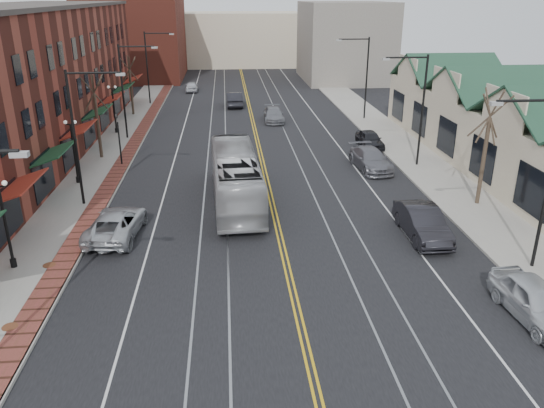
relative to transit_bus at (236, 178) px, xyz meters
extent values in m
plane|color=black|center=(2.19, -15.84, -1.59)|extent=(160.00, 160.00, 0.00)
cube|color=gray|center=(-9.81, 4.16, -1.52)|extent=(4.00, 120.00, 0.15)
cube|color=gray|center=(14.19, 4.16, -1.52)|extent=(4.00, 120.00, 0.15)
cube|color=maroon|center=(-16.81, 11.16, 3.91)|extent=(10.00, 50.00, 11.00)
cube|color=beige|center=(20.19, 4.16, 0.71)|extent=(8.00, 36.00, 4.60)
cube|color=maroon|center=(-13.81, 54.16, 5.41)|extent=(14.00, 18.00, 14.00)
cube|color=beige|center=(2.19, 69.16, 2.91)|extent=(22.00, 14.00, 9.00)
cube|color=slate|center=(17.19, 49.16, 3.91)|extent=(12.00, 16.00, 11.00)
cube|color=#999999|center=(-6.31, -15.84, 6.26)|extent=(0.50, 0.25, 0.15)
cylinder|color=black|center=(-9.31, 0.16, 2.56)|extent=(0.16, 0.16, 8.00)
cylinder|color=black|center=(-7.81, 0.16, 6.36)|extent=(3.00, 0.12, 0.12)
cube|color=#999999|center=(-6.31, 0.16, 6.26)|extent=(0.50, 0.25, 0.15)
cylinder|color=black|center=(-9.31, 16.16, 2.56)|extent=(0.16, 0.16, 8.00)
cylinder|color=black|center=(-7.81, 16.16, 6.36)|extent=(3.00, 0.12, 0.12)
cube|color=#999999|center=(-6.31, 16.16, 6.26)|extent=(0.50, 0.25, 0.15)
cylinder|color=black|center=(-9.31, 32.16, 2.56)|extent=(0.16, 0.16, 8.00)
cylinder|color=black|center=(-7.81, 32.16, 6.36)|extent=(3.00, 0.12, 0.12)
cube|color=#999999|center=(-6.31, 32.16, 6.26)|extent=(0.50, 0.25, 0.15)
cylinder|color=black|center=(12.19, -9.84, 6.36)|extent=(3.00, 0.12, 0.12)
cube|color=#999999|center=(10.69, -9.84, 6.26)|extent=(0.50, 0.25, 0.15)
cylinder|color=black|center=(13.69, 6.16, 2.56)|extent=(0.16, 0.16, 8.00)
cylinder|color=black|center=(12.19, 6.16, 6.36)|extent=(3.00, 0.12, 0.12)
cube|color=#999999|center=(10.69, 6.16, 6.26)|extent=(0.50, 0.25, 0.15)
cylinder|color=black|center=(13.69, 22.16, 2.56)|extent=(0.16, 0.16, 8.00)
cylinder|color=black|center=(12.19, 22.16, 6.36)|extent=(3.00, 0.12, 0.12)
cube|color=#999999|center=(10.69, 22.16, 6.26)|extent=(0.50, 0.25, 0.15)
cylinder|color=black|center=(-10.61, -7.84, -1.24)|extent=(0.28, 0.28, 0.40)
cylinder|color=black|center=(-10.61, -7.84, 0.56)|extent=(0.14, 0.14, 4.00)
sphere|color=white|center=(-10.31, -7.84, 2.71)|extent=(0.24, 0.24, 0.24)
cylinder|color=black|center=(-10.61, 4.16, -1.24)|extent=(0.28, 0.28, 0.40)
cylinder|color=black|center=(-10.61, 4.16, 0.56)|extent=(0.14, 0.14, 4.00)
cube|color=black|center=(-10.61, 4.16, 2.56)|extent=(0.60, 0.06, 0.06)
sphere|color=white|center=(-10.91, 4.16, 2.71)|extent=(0.24, 0.24, 0.24)
sphere|color=white|center=(-10.31, 4.16, 2.71)|extent=(0.24, 0.24, 0.24)
cylinder|color=black|center=(-10.61, 18.16, -1.24)|extent=(0.28, 0.28, 0.40)
cylinder|color=black|center=(-10.61, 18.16, 0.56)|extent=(0.14, 0.14, 4.00)
cube|color=black|center=(-10.61, 18.16, 2.56)|extent=(0.60, 0.06, 0.06)
sphere|color=white|center=(-10.91, 18.16, 2.71)|extent=(0.24, 0.24, 0.24)
sphere|color=white|center=(-10.31, 18.16, 2.71)|extent=(0.24, 0.24, 0.24)
cylinder|color=#382B21|center=(-10.31, 10.16, 1.01)|extent=(0.24, 0.24, 4.90)
cylinder|color=#382B21|center=(-10.31, 10.16, 3.56)|extent=(0.58, 1.37, 2.90)
cylinder|color=#382B21|center=(-10.31, 10.16, 3.56)|extent=(1.60, 0.66, 2.78)
cylinder|color=#382B21|center=(-10.31, 10.16, 3.56)|extent=(0.53, 1.23, 2.96)
cylinder|color=#382B21|center=(-10.31, 10.16, 3.56)|extent=(1.69, 1.03, 2.64)
cylinder|color=#382B21|center=(-10.31, 10.16, 3.56)|extent=(1.78, 1.29, 2.48)
cylinder|color=#382B21|center=(-10.31, 26.16, 0.83)|extent=(0.24, 0.24, 4.55)
cylinder|color=#382B21|center=(-10.31, 26.16, 3.21)|extent=(0.55, 1.28, 2.69)
cylinder|color=#382B21|center=(-10.31, 26.16, 3.21)|extent=(1.49, 0.62, 2.58)
cylinder|color=#382B21|center=(-10.31, 26.16, 3.21)|extent=(0.50, 1.15, 2.75)
cylinder|color=#382B21|center=(-10.31, 26.16, 3.21)|extent=(1.57, 0.97, 2.45)
cylinder|color=#382B21|center=(-10.31, 26.16, 3.21)|extent=(1.66, 1.20, 2.30)
cylinder|color=#382B21|center=(14.69, -1.84, 1.18)|extent=(0.24, 0.24, 5.25)
cylinder|color=#382B21|center=(14.69, -1.84, 3.91)|extent=(0.61, 1.46, 3.10)
cylinder|color=#382B21|center=(14.69, -1.84, 3.91)|extent=(1.70, 0.70, 2.97)
cylinder|color=#382B21|center=(14.69, -1.84, 3.91)|extent=(0.56, 1.31, 3.17)
cylinder|color=#382B21|center=(14.69, -1.84, 3.91)|extent=(1.80, 1.10, 2.82)
cylinder|color=#382B21|center=(14.69, -1.84, 3.91)|extent=(1.90, 1.37, 2.65)
cylinder|color=#592D19|center=(-9.01, -12.84, -1.44)|extent=(0.60, 0.60, 0.02)
cylinder|color=#592D19|center=(-9.01, -7.84, -1.44)|extent=(0.60, 0.60, 0.02)
cylinder|color=black|center=(-8.41, 8.16, 0.16)|extent=(0.12, 0.12, 3.20)
imported|color=black|center=(-8.41, 8.16, 1.91)|extent=(0.18, 0.15, 0.90)
imported|color=#B3B3B5|center=(0.00, 0.00, 0.00)|extent=(3.15, 11.54, 3.19)
imported|color=#B9BDC1|center=(-6.46, -4.52, -0.86)|extent=(2.90, 5.47, 1.47)
imported|color=silver|center=(11.49, -13.79, -0.80)|extent=(2.17, 4.78, 1.59)
imported|color=black|center=(9.69, -5.99, -0.77)|extent=(1.75, 5.00, 1.65)
imported|color=slate|center=(10.01, 5.78, -0.84)|extent=(2.61, 5.38, 1.51)
imported|color=black|center=(11.49, 11.61, -0.89)|extent=(1.86, 4.20, 1.40)
imported|color=black|center=(0.52, 30.15, -0.78)|extent=(1.84, 4.99, 1.63)
imported|color=slate|center=(4.32, 22.10, -0.90)|extent=(2.02, 4.79, 1.38)
imported|color=silver|center=(-4.90, 40.59, -0.92)|extent=(1.65, 3.99, 1.35)
camera|label=1|loc=(-0.43, -30.82, 10.48)|focal=35.00mm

